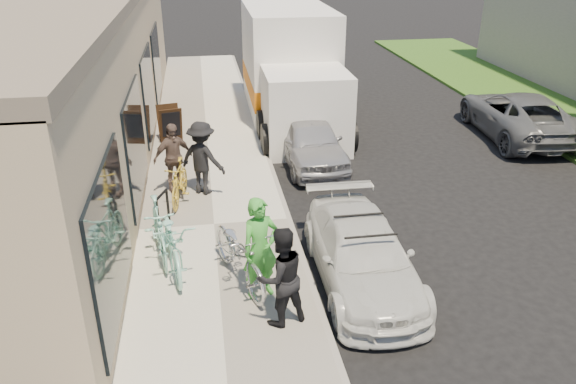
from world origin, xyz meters
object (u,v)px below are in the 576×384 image
tandem_bike (240,253)px  bystander_b (173,158)px  bystander_a (202,158)px  bike_rack (163,207)px  cruiser_bike_c (179,182)px  sedan_white (362,254)px  man_standing (281,277)px  woman_rider (260,248)px  sedan_silver (310,141)px  cruiser_bike_a (159,230)px  sandwich_board (170,124)px  far_car_gray (518,115)px  cruiser_bike_b (173,242)px  moving_truck (291,72)px

tandem_bike → bystander_b: (-1.17, 3.90, 0.25)m
bystander_a → bystander_b: (-0.64, 0.21, -0.04)m
bike_rack → tandem_bike: size_ratio=0.37×
cruiser_bike_c → bystander_a: size_ratio=0.92×
sedan_white → man_standing: size_ratio=2.42×
woman_rider → man_standing: bearing=-95.8°
sedan_silver → cruiser_bike_a: sedan_silver is taller
sandwich_board → tandem_bike: tandem_bike is taller
sandwich_board → bystander_b: 3.40m
tandem_bike → cruiser_bike_a: (-1.37, 1.04, -0.01)m
sandwich_board → bystander_b: (0.20, -3.38, 0.28)m
sedan_silver → man_standing: size_ratio=2.30×
sandwich_board → sedan_silver: (3.62, -1.86, -0.04)m
woman_rider → cruiser_bike_c: (-1.36, 3.73, -0.39)m
sandwich_board → woman_rider: bearing=-90.0°
sedan_white → tandem_bike: tandem_bike is taller
sandwich_board → bystander_a: (0.84, -3.59, 0.32)m
far_car_gray → cruiser_bike_c: far_car_gray is taller
woman_rider → cruiser_bike_b: (-1.42, 1.02, -0.34)m
sedan_white → moving_truck: 9.57m
sandwich_board → sedan_white: 8.17m
cruiser_bike_b → cruiser_bike_c: cruiser_bike_b is taller
sandwich_board → bystander_a: bystander_a is taller
bike_rack → moving_truck: (3.75, 7.29, 0.90)m
bystander_b → bike_rack: bearing=-124.5°
woman_rider → man_standing: size_ratio=1.08×
tandem_bike → bystander_a: (-0.53, 3.69, 0.29)m
far_car_gray → cruiser_bike_a: bearing=33.9°
tandem_bike → moving_truck: bearing=57.8°
sandwich_board → bystander_a: size_ratio=0.60×
bystander_a → sandwich_board: bearing=-42.8°
cruiser_bike_c → bystander_a: (0.52, 0.38, 0.37)m
moving_truck → bystander_b: size_ratio=4.35×
sedan_white → bystander_a: size_ratio=2.30×
man_standing → moving_truck: bearing=-119.4°
sandwich_board → cruiser_bike_b: size_ratio=0.51×
bystander_a → woman_rider: bearing=135.4°
woman_rider → bystander_b: 4.57m
sandwich_board → bystander_b: bearing=-98.9°
moving_truck → sedan_silver: bearing=-91.3°
far_car_gray → cruiser_bike_c: size_ratio=3.09×
man_standing → cruiser_bike_b: man_standing is taller
man_standing → woman_rider: bearing=-93.2°
far_car_gray → man_standing: (-8.19, -7.75, 0.28)m
far_car_gray → sandwich_board: bearing=1.2°
tandem_bike → bystander_b: bystander_b is taller
sedan_silver → moving_truck: 4.08m
sedan_white → cruiser_bike_b: bearing=168.2°
tandem_bike → cruiser_bike_b: 1.27m
woman_rider → bystander_a: 4.19m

